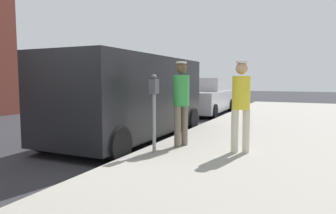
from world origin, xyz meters
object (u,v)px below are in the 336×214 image
at_px(pedestrian_in_yellow, 241,100).
at_px(parked_sedan_ahead, 205,98).
at_px(parking_meter_near, 154,100).
at_px(parked_van, 131,96).
at_px(pedestrian_in_green, 181,98).

relative_size(pedestrian_in_yellow, parked_sedan_ahead, 0.40).
bearing_deg(parking_meter_near, parked_van, 133.42).
bearing_deg(pedestrian_in_yellow, parked_sedan_ahead, 112.60).
xyz_separation_m(parked_van, parked_sedan_ahead, (-0.10, 6.64, -0.41)).
distance_m(parking_meter_near, parked_sedan_ahead, 8.39).
distance_m(pedestrian_in_yellow, pedestrian_in_green, 1.28).
bearing_deg(parked_sedan_ahead, parked_van, -89.13).
bearing_deg(parked_van, parking_meter_near, -46.58).
height_order(parking_meter_near, parked_van, parked_van).
distance_m(pedestrian_in_green, parked_van, 1.97).
bearing_deg(pedestrian_in_yellow, pedestrian_in_green, 176.70).
relative_size(parking_meter_near, parked_sedan_ahead, 0.34).
bearing_deg(parking_meter_near, pedestrian_in_green, 69.74).
relative_size(pedestrian_in_yellow, pedestrian_in_green, 0.98).
height_order(pedestrian_in_yellow, parked_sedan_ahead, pedestrian_in_yellow).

